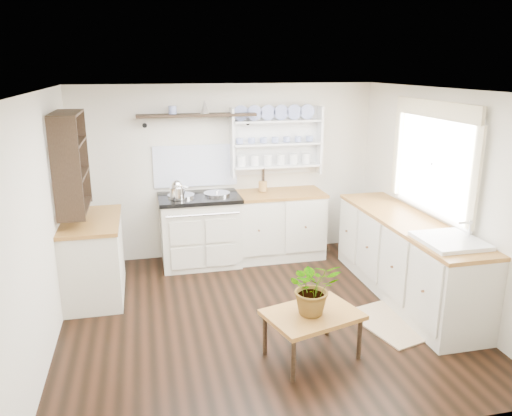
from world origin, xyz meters
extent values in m
cube|color=black|center=(0.00, 0.00, 0.00)|extent=(4.00, 3.80, 0.01)
cube|color=beige|center=(0.00, 1.90, 1.15)|extent=(4.00, 0.02, 2.30)
cube|color=beige|center=(2.00, 0.00, 1.15)|extent=(0.02, 3.80, 2.30)
cube|color=beige|center=(-2.00, 0.00, 1.15)|extent=(0.02, 3.80, 2.30)
cube|color=white|center=(0.00, 0.00, 2.30)|extent=(4.00, 3.80, 0.01)
cube|color=white|center=(1.96, 0.15, 1.50)|extent=(0.04, 1.40, 1.00)
cube|color=white|center=(1.94, 0.15, 1.50)|extent=(0.02, 1.50, 1.10)
cube|color=beige|center=(1.92, 0.15, 2.08)|extent=(0.04, 1.55, 0.18)
cube|color=beige|center=(-0.43, 1.57, 0.44)|extent=(0.99, 0.64, 0.87)
cube|color=black|center=(-0.43, 1.57, 0.90)|extent=(1.03, 0.68, 0.05)
cylinder|color=silver|center=(-0.65, 1.57, 0.94)|extent=(0.34, 0.34, 0.03)
cylinder|color=silver|center=(-0.20, 1.57, 0.94)|extent=(0.34, 0.34, 0.03)
cylinder|color=silver|center=(-0.43, 1.21, 0.77)|extent=(0.89, 0.02, 0.02)
cube|color=beige|center=(0.60, 1.60, 0.44)|extent=(1.25, 0.60, 0.88)
cube|color=brown|center=(0.60, 1.60, 0.88)|extent=(1.27, 0.63, 0.04)
cube|color=beige|center=(1.70, 0.10, 0.44)|extent=(0.60, 2.40, 0.88)
cube|color=brown|center=(1.70, 0.10, 0.88)|extent=(0.62, 2.43, 0.04)
cube|color=white|center=(1.70, -0.65, 0.80)|extent=(0.55, 0.60, 0.28)
cylinder|color=silver|center=(1.90, -0.65, 1.00)|extent=(0.02, 0.02, 0.22)
cube|color=beige|center=(-1.70, 0.90, 0.44)|extent=(0.60, 1.10, 0.88)
cube|color=brown|center=(-1.70, 0.90, 0.88)|extent=(0.62, 1.13, 0.04)
cube|color=white|center=(0.65, 1.88, 1.55)|extent=(1.20, 0.03, 0.90)
cube|color=white|center=(0.65, 1.79, 1.55)|extent=(1.20, 0.22, 0.02)
cylinder|color=navy|center=(0.65, 1.80, 1.82)|extent=(0.20, 0.02, 0.20)
cube|color=black|center=(-0.40, 1.77, 1.92)|extent=(1.50, 0.24, 0.04)
cone|color=black|center=(-1.05, 1.84, 1.81)|extent=(0.06, 0.20, 0.06)
cone|color=black|center=(0.25, 1.84, 1.81)|extent=(0.06, 0.20, 0.06)
cube|color=black|center=(-1.84, 0.90, 1.55)|extent=(0.28, 0.80, 1.05)
cylinder|color=#AD7E3F|center=(0.44, 1.68, 0.97)|extent=(0.11, 0.11, 0.13)
cube|color=brown|center=(0.27, -0.85, 0.41)|extent=(0.92, 0.77, 0.04)
cylinder|color=black|center=(0.00, -1.17, 0.20)|extent=(0.04, 0.04, 0.39)
cylinder|color=black|center=(-0.13, -0.72, 0.20)|extent=(0.04, 0.04, 0.39)
cylinder|color=black|center=(0.67, -0.98, 0.20)|extent=(0.04, 0.04, 0.39)
cylinder|color=black|center=(0.54, -0.53, 0.20)|extent=(0.04, 0.04, 0.39)
imported|color=#3F7233|center=(0.27, -0.85, 0.68)|extent=(0.47, 0.42, 0.49)
cube|color=#86664E|center=(1.24, -0.48, 0.01)|extent=(0.75, 0.96, 0.02)
camera|label=1|loc=(-1.10, -4.59, 2.52)|focal=35.00mm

